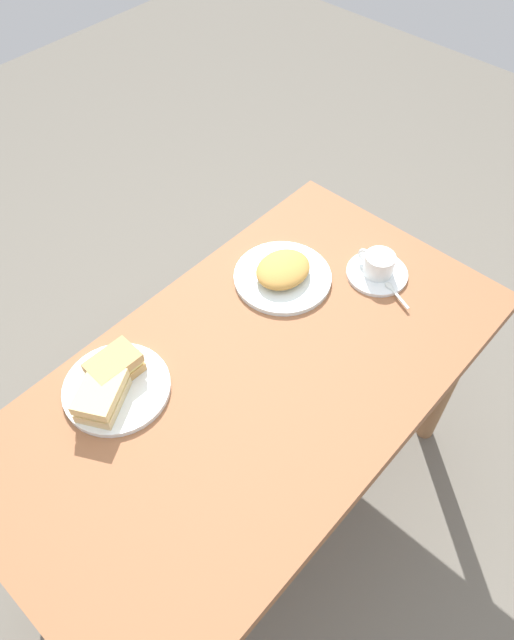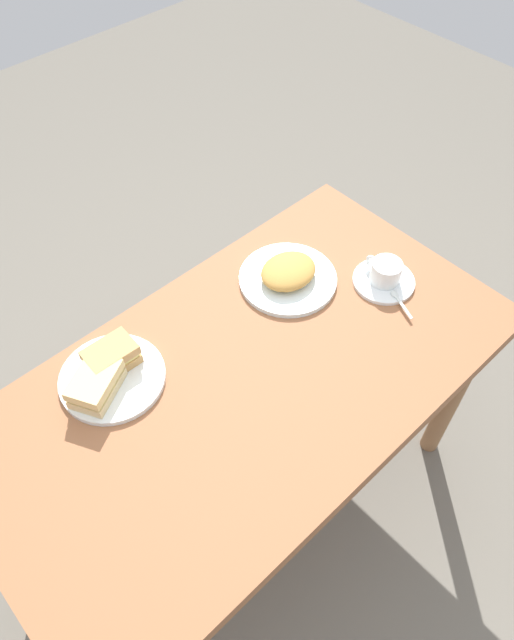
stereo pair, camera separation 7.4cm
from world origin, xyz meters
TOP-DOWN VIEW (x-y plane):
  - ground_plane at (0.00, 0.00)m, footprint 6.00×6.00m
  - dining_table at (0.00, 0.00)m, footprint 1.28×0.70m
  - sandwich_plate at (-0.23, 0.20)m, footprint 0.24×0.24m
  - sandwich_front at (-0.21, 0.22)m, footprint 0.12×0.08m
  - sandwich_back at (-0.28, 0.19)m, footprint 0.15×0.13m
  - coffee_saucer at (0.45, -0.03)m, footprint 0.16×0.16m
  - coffee_cup at (0.45, -0.03)m, footprint 0.08×0.10m
  - spoon at (0.42, -0.10)m, footprint 0.05×0.10m
  - side_plate at (0.27, 0.15)m, footprint 0.25×0.25m
  - side_food_pile at (0.27, 0.15)m, footprint 0.15×0.13m

SIDE VIEW (x-z plane):
  - ground_plane at x=0.00m, z-range 0.00..0.00m
  - dining_table at x=0.00m, z-range 0.27..0.97m
  - coffee_saucer at x=0.45m, z-range 0.71..0.72m
  - sandwich_plate at x=-0.23m, z-range 0.71..0.72m
  - side_plate at x=0.27m, z-range 0.71..0.72m
  - spoon at x=0.42m, z-range 0.72..0.72m
  - side_food_pile at x=0.27m, z-range 0.72..0.76m
  - coffee_cup at x=0.45m, z-range 0.72..0.78m
  - sandwich_back at x=-0.28m, z-range 0.72..0.78m
  - sandwich_front at x=-0.21m, z-range 0.72..0.78m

